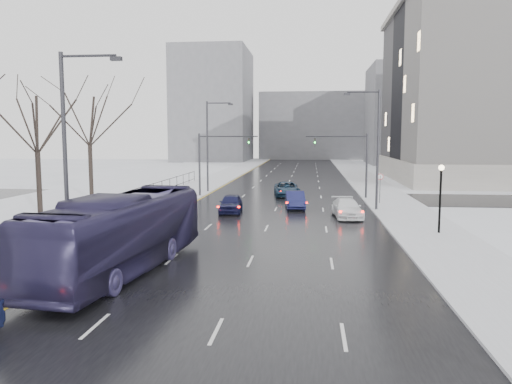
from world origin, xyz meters
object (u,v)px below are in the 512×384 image
(streetlight_l_near, at_px, (70,149))
(mast_signal_right, at_px, (356,158))
(mast_signal_left, at_px, (210,157))
(streetlight_l_far, at_px, (209,142))
(sedan_right_near, at_px, (295,200))
(tree_park_d, at_px, (41,217))
(lamppost_r_mid, at_px, (441,189))
(bus, at_px, (122,233))
(sedan_center_near, at_px, (231,203))
(streetlight_r_mid, at_px, (375,143))
(sedan_right_cross, at_px, (287,189))
(tree_park_e, at_px, (92,200))
(no_uturn_sign, at_px, (380,180))
(sedan_right_far, at_px, (347,208))

(streetlight_l_near, height_order, mast_signal_right, streetlight_l_near)
(mast_signal_right, distance_m, mast_signal_left, 14.65)
(streetlight_l_far, height_order, sedan_right_near, streetlight_l_far)
(tree_park_d, height_order, mast_signal_right, mast_signal_right)
(lamppost_r_mid, distance_m, bus, 19.67)
(lamppost_r_mid, height_order, bus, lamppost_r_mid)
(mast_signal_right, xyz_separation_m, bus, (-12.92, -28.50, -2.29))
(sedan_center_near, xyz_separation_m, sedan_right_near, (5.12, 2.95, -0.01))
(streetlight_r_mid, height_order, sedan_right_cross, streetlight_r_mid)
(streetlight_r_mid, distance_m, lamppost_r_mid, 10.73)
(tree_park_e, relative_size, streetlight_l_far, 1.35)
(streetlight_r_mid, distance_m, no_uturn_sign, 5.30)
(mast_signal_right, bearing_deg, mast_signal_left, 180.00)
(mast_signal_left, bearing_deg, bus, -86.53)
(sedan_right_near, bearing_deg, streetlight_l_near, -120.83)
(sedan_center_near, bearing_deg, streetlight_r_mid, 7.26)
(streetlight_l_near, distance_m, lamppost_r_mid, 21.78)
(streetlight_l_far, height_order, sedan_center_near, streetlight_l_far)
(tree_park_e, distance_m, mast_signal_left, 12.29)
(sedan_center_near, bearing_deg, mast_signal_right, 39.60)
(streetlight_l_far, relative_size, sedan_center_near, 2.29)
(streetlight_r_mid, height_order, streetlight_l_far, same)
(streetlight_l_near, bearing_deg, sedan_right_near, 64.59)
(sedan_center_near, bearing_deg, mast_signal_left, 106.22)
(streetlight_l_near, bearing_deg, sedan_right_far, 49.36)
(streetlight_l_near, bearing_deg, lamppost_r_mid, 27.55)
(lamppost_r_mid, distance_m, sedan_right_cross, 22.02)
(no_uturn_sign, relative_size, bus, 0.21)
(bus, height_order, sedan_right_cross, bus)
(tree_park_d, distance_m, streetlight_l_near, 17.90)
(sedan_center_near, bearing_deg, sedan_right_near, 25.85)
(sedan_right_far, bearing_deg, sedan_center_near, 164.81)
(bus, relative_size, sedan_right_cross, 2.39)
(bus, bearing_deg, sedan_right_near, 76.89)
(sedan_right_cross, xyz_separation_m, sedan_right_far, (5.19, -13.09, -0.03))
(sedan_right_near, bearing_deg, mast_signal_left, 135.01)
(streetlight_r_mid, relative_size, mast_signal_left, 1.54)
(bus, distance_m, sedan_right_far, 20.14)
(mast_signal_right, bearing_deg, streetlight_l_near, -118.96)
(sedan_right_cross, distance_m, sedan_right_far, 14.08)
(mast_signal_right, distance_m, sedan_right_cross, 7.69)
(no_uturn_sign, bearing_deg, sedan_center_near, -153.47)
(tree_park_e, xyz_separation_m, mast_signal_left, (10.87, 4.00, 4.11))
(no_uturn_sign, distance_m, bus, 28.62)
(mast_signal_right, bearing_deg, sedan_right_far, -97.84)
(sedan_center_near, bearing_deg, no_uturn_sign, 22.45)
(streetlight_l_far, bearing_deg, mast_signal_right, -14.48)
(mast_signal_right, xyz_separation_m, no_uturn_sign, (1.87, -4.00, -1.81))
(streetlight_l_near, bearing_deg, bus, -10.96)
(tree_park_d, height_order, tree_park_e, tree_park_e)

